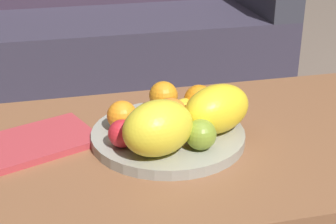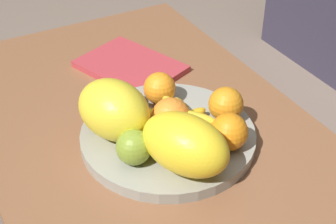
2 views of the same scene
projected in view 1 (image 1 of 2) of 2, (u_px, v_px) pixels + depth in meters
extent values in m
cube|color=brown|center=(184.00, 149.00, 1.24)|extent=(1.29, 0.69, 0.04)
cylinder|color=brown|center=(334.00, 140.00, 1.72)|extent=(0.05, 0.05, 0.37)
cube|color=#342F40|center=(102.00, 56.00, 2.47)|extent=(1.70, 0.70, 0.40)
cylinder|color=#99988D|center=(168.00, 136.00, 1.23)|extent=(0.37, 0.37, 0.03)
ellipsoid|color=yellow|center=(217.00, 109.00, 1.20)|extent=(0.21, 0.18, 0.11)
ellipsoid|color=yellow|center=(158.00, 128.00, 1.10)|extent=(0.20, 0.17, 0.12)
sphere|color=orange|center=(171.00, 115.00, 1.21)|extent=(0.08, 0.08, 0.08)
sphere|color=orange|center=(163.00, 96.00, 1.33)|extent=(0.07, 0.07, 0.07)
sphere|color=orange|center=(199.00, 100.00, 1.30)|extent=(0.08, 0.08, 0.08)
sphere|color=orange|center=(122.00, 116.00, 1.22)|extent=(0.07, 0.07, 0.07)
sphere|color=red|center=(122.00, 134.00, 1.14)|extent=(0.06, 0.06, 0.06)
sphere|color=olive|center=(201.00, 135.00, 1.13)|extent=(0.07, 0.07, 0.07)
ellipsoid|color=yellow|center=(170.00, 120.00, 1.24)|extent=(0.08, 0.15, 0.03)
ellipsoid|color=yellow|center=(162.00, 117.00, 1.26)|extent=(0.15, 0.07, 0.03)
ellipsoid|color=gold|center=(173.00, 110.00, 1.23)|extent=(0.15, 0.03, 0.03)
ellipsoid|color=yellow|center=(174.00, 111.00, 1.22)|extent=(0.12, 0.14, 0.03)
cube|color=#B63840|center=(40.00, 141.00, 1.22)|extent=(0.30, 0.26, 0.02)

